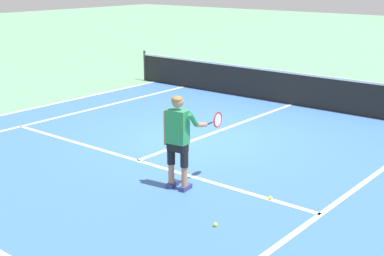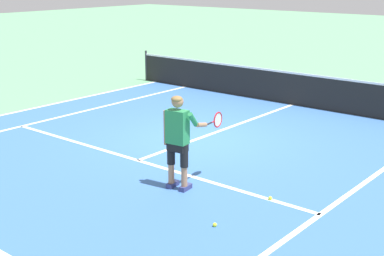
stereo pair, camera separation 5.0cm
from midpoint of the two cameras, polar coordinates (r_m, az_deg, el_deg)
The scene contains 11 objects.
ground_plane at distance 12.74m, azimuth 0.48°, elevation -1.13°, with size 80.00×80.00×0.00m, color #609E70.
court_inner_surface at distance 12.17m, azimuth -1.78°, elevation -1.94°, with size 10.98×10.76×0.00m, color #3866A8.
line_service at distance 11.33m, azimuth -5.84°, elevation -3.39°, with size 8.23×0.10×0.01m, color white.
line_centre_service at distance 13.66m, azimuth 3.65°, elevation 0.05°, with size 0.10×6.40×0.01m, color white.
line_singles_left at distance 15.09m, azimuth -13.69°, elevation 1.15°, with size 0.10×10.36×0.01m, color white.
line_singles_right at distance 10.13m, azimuth 16.23°, elevation -6.37°, with size 0.10×10.36×0.01m, color white.
line_doubles_left at distance 16.18m, azimuth -16.66°, elevation 1.92°, with size 0.10×10.36×0.01m, color white.
tennis_net at distance 16.19m, azimuth 10.31°, elevation 4.14°, with size 11.96×0.08×1.07m.
tennis_player at distance 9.53m, azimuth -1.54°, elevation -0.83°, with size 0.61×1.17×1.71m.
tennis_ball_near_feet at distance 9.47m, azimuth 8.04°, elevation -7.24°, with size 0.07×0.07×0.07m, color #CCE02D.
tennis_ball_by_baseline at distance 8.46m, azimuth 2.29°, elevation -10.06°, with size 0.07×0.07×0.07m, color #CCE02D.
Camera 1 is at (7.58, -9.53, 3.74)m, focal length 51.07 mm.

